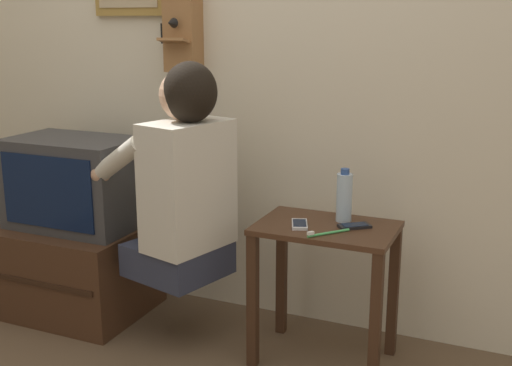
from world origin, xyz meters
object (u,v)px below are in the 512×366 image
Objects in this scene: person at (183,178)px; cell_phone_held at (300,224)px; water_bottle at (344,197)px; toothbrush at (326,233)px; cell_phone_spare at (355,226)px; television at (75,183)px; wall_phone_antique at (182,27)px.

person is 0.52m from cell_phone_held.
toothbrush is at bearing -94.10° from water_bottle.
water_bottle is 1.47× the size of toothbrush.
cell_phone_spare is at bearing -45.51° from water_bottle.
television is at bearing -175.95° from water_bottle.
wall_phone_antique reaches higher than water_bottle.
wall_phone_antique is at bearing 166.65° from water_bottle.
cell_phone_held is at bearing -1.97° from television.
cell_phone_held is 0.21m from water_bottle.
wall_phone_antique reaches higher than person.
wall_phone_antique reaches higher than television.
cell_phone_held is 0.64× the size of water_bottle.
cell_phone_held is at bearing -137.78° from water_bottle.
person is at bearing -164.23° from water_bottle.
water_bottle is (1.26, 0.09, 0.05)m from television.
person reaches higher than television.
television is 1.27m from water_bottle.
toothbrush is at bearing -25.52° from wall_phone_antique.
toothbrush is (0.13, -0.07, 0.00)m from cell_phone_held.
television is at bearing -127.68° from cell_phone_spare.
cell_phone_held is at bearing -68.83° from person.
person reaches higher than cell_phone_spare.
wall_phone_antique is 5.85× the size of cell_phone_held.
wall_phone_antique reaches higher than cell_phone_held.
toothbrush is at bearing -48.20° from cell_phone_held.
water_bottle is (0.63, 0.18, -0.05)m from person.
cell_phone_held is at bearing -111.36° from cell_phone_spare.
wall_phone_antique is at bearing 43.35° from person.
television is 1.33m from cell_phone_spare.
television is 1.12m from cell_phone_held.
television reaches higher than cell_phone_held.
television reaches higher than cell_phone_spare.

